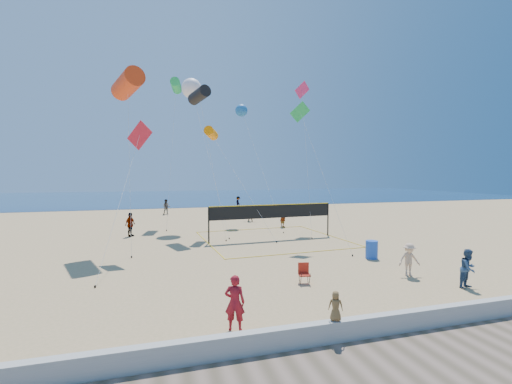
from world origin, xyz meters
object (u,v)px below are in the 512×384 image
object	(u,v)px
trash_barrel	(372,250)
volleyball_net	(272,215)
woman	(235,303)
camp_chair	(304,272)

from	to	relation	value
trash_barrel	volleyball_net	distance (m)	7.90
woman	camp_chair	xyz separation A→B (m)	(3.87, 3.53, -0.36)
camp_chair	volleyball_net	xyz separation A→B (m)	(1.93, 9.90, 1.26)
camp_chair	volleyball_net	bearing A→B (deg)	90.43
trash_barrel	volleyball_net	world-z (taller)	volleyball_net
woman	volleyball_net	size ratio (longest dim) A/B	0.17
woman	trash_barrel	distance (m)	11.36
camp_chair	woman	bearing A→B (deg)	-126.15
woman	volleyball_net	distance (m)	14.66
woman	trash_barrel	size ratio (longest dim) A/B	1.70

